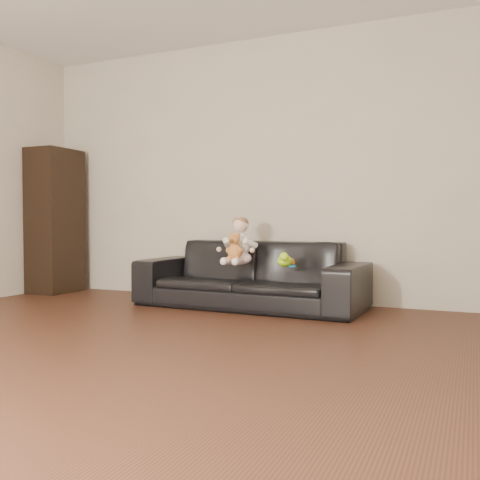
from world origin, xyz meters
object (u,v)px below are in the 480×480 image
at_px(sofa, 250,274).
at_px(teddy_bear, 234,247).
at_px(baby, 239,243).
at_px(toy_rattle, 292,263).
at_px(cabinet, 55,221).
at_px(toy_green, 285,261).
at_px(toy_blue_disc, 290,266).

relative_size(sofa, teddy_bear, 8.67).
distance_m(baby, teddy_bear, 0.13).
bearing_deg(baby, teddy_bear, -83.02).
bearing_deg(baby, toy_rattle, 6.35).
height_order(cabinet, toy_rattle, cabinet).
height_order(sofa, teddy_bear, teddy_bear).
bearing_deg(toy_green, sofa, 154.36).
distance_m(teddy_bear, toy_rattle, 0.52).
bearing_deg(toy_rattle, cabinet, 176.33).
xyz_separation_m(baby, teddy_bear, (0.01, -0.13, -0.03)).
distance_m(toy_green, toy_rattle, 0.12).
xyz_separation_m(toy_green, toy_rattle, (0.03, 0.11, -0.02)).
bearing_deg(baby, cabinet, 177.43).
bearing_deg(sofa, baby, -114.29).
distance_m(sofa, toy_green, 0.47).
bearing_deg(baby, toy_green, -7.44).
bearing_deg(cabinet, toy_rattle, -4.38).
xyz_separation_m(cabinet, toy_blue_disc, (2.80, -0.23, -0.38)).
xyz_separation_m(sofa, baby, (-0.06, -0.11, 0.28)).
distance_m(cabinet, teddy_bear, 2.36).
distance_m(cabinet, toy_green, 2.81).
bearing_deg(toy_blue_disc, cabinet, 175.21).
distance_m(baby, toy_green, 0.48).
height_order(sofa, toy_green, sofa).
height_order(baby, teddy_bear, baby).
xyz_separation_m(sofa, toy_blue_disc, (0.43, -0.13, 0.10)).
relative_size(teddy_bear, toy_rattle, 4.01).
distance_m(baby, toy_blue_disc, 0.52).
distance_m(cabinet, toy_blue_disc, 2.84).
height_order(teddy_bear, toy_blue_disc, teddy_bear).
xyz_separation_m(toy_green, toy_blue_disc, (0.03, 0.06, -0.05)).
distance_m(teddy_bear, toy_blue_disc, 0.51).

